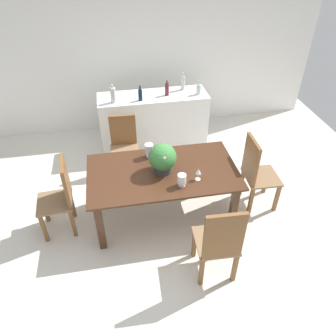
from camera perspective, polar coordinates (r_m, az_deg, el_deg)
The scene contains 17 objects.
ground_plane at distance 4.42m, azimuth -0.66°, elevation -8.74°, with size 7.04×7.04×0.00m, color silver.
back_wall at distance 5.94m, azimuth -5.34°, elevation 18.89°, with size 6.40×0.10×2.60m, color white.
dining_table at distance 4.05m, azimuth -0.91°, elevation -1.84°, with size 1.83×1.02×0.74m.
chair_foot_end at distance 4.41m, azimuth 15.00°, elevation -0.43°, with size 0.45×0.47×1.04m.
chair_far_left at distance 4.90m, azimuth -7.65°, elevation 4.22°, with size 0.43×0.42×0.95m.
chair_near_right at distance 3.45m, azimuth 8.96°, elevation -12.55°, with size 0.46×0.47×1.06m.
chair_head_end at distance 4.13m, azimuth -18.08°, elevation -4.43°, with size 0.44×0.45×1.01m.
flower_centerpiece at distance 3.86m, azimuth -0.99°, elevation 1.69°, with size 0.33×0.33×0.38m.
crystal_vase_left at distance 4.15m, azimuth -3.33°, elevation 3.31°, with size 0.11×0.11×0.19m.
crystal_vase_center_near at distance 3.71m, azimuth 2.43°, elevation -2.00°, with size 0.10×0.10×0.16m.
wine_glass at distance 3.80m, azimuth 5.32°, elevation -0.68°, with size 0.06×0.06×0.16m.
kitchen_counter at distance 5.53m, azimuth -2.53°, elevation 8.10°, with size 1.75×0.55×0.94m, color silver.
wine_bottle_tall at distance 5.33m, azimuth 5.35°, elevation 13.52°, with size 0.07×0.07×0.23m.
wine_bottle_green at distance 5.11m, azimuth -9.55°, elevation 12.42°, with size 0.08×0.08×0.29m.
wine_bottle_clear at distance 5.28m, azimuth -0.19°, elevation 13.57°, with size 0.06×0.06×0.24m.
wine_bottle_amber at distance 5.47m, azimuth 2.63°, elevation 14.63°, with size 0.06×0.06×0.29m.
wine_bottle_dark at distance 5.13m, azimuth -4.86°, elevation 12.59°, with size 0.06×0.06×0.23m.
Camera 1 is at (-0.50, -3.00, 3.20)m, focal length 34.98 mm.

